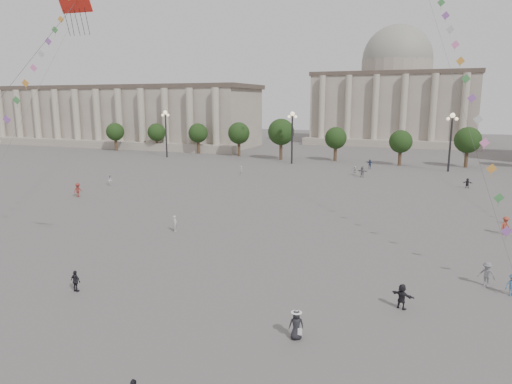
% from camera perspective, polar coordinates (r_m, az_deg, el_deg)
% --- Properties ---
extents(ground, '(360.00, 360.00, 0.00)m').
position_cam_1_polar(ground, '(26.71, -8.76, -17.33)').
color(ground, '#585553').
rests_on(ground, ground).
extents(hall_west, '(84.00, 26.22, 17.20)m').
position_cam_1_polar(hall_west, '(143.52, -16.36, 9.13)').
color(hall_west, gray).
rests_on(hall_west, ground).
extents(hall_central, '(48.30, 34.30, 35.50)m').
position_cam_1_polar(hall_central, '(149.89, 16.93, 11.40)').
color(hall_central, gray).
rests_on(hall_central, ground).
extents(tree_row, '(137.12, 5.12, 8.00)m').
position_cam_1_polar(tree_row, '(99.19, 14.27, 6.71)').
color(tree_row, '#3D2C1E').
rests_on(tree_row, ground).
extents(lamp_post_far_west, '(2.00, 0.90, 10.65)m').
position_cam_1_polar(lamp_post_far_west, '(106.81, -11.22, 8.20)').
color(lamp_post_far_west, '#262628').
rests_on(lamp_post_far_west, ground).
extents(lamp_post_mid_west, '(2.00, 0.90, 10.65)m').
position_cam_1_polar(lamp_post_mid_west, '(94.29, 4.55, 7.99)').
color(lamp_post_mid_west, '#262628').
rests_on(lamp_post_mid_west, ground).
extents(lamp_post_mid_east, '(2.00, 0.90, 10.65)m').
position_cam_1_polar(lamp_post_mid_east, '(90.40, 23.23, 6.98)').
color(lamp_post_mid_east, '#262628').
rests_on(lamp_post_mid_east, ground).
extents(person_crowd_0, '(1.13, 0.58, 1.85)m').
position_cam_1_polar(person_crowd_0, '(89.64, 14.03, 3.39)').
color(person_crowd_0, navy).
rests_on(person_crowd_0, ground).
extents(person_crowd_1, '(0.97, 0.96, 1.58)m').
position_cam_1_polar(person_crowd_1, '(73.77, -17.78, 1.44)').
color(person_crowd_1, silver).
rests_on(person_crowd_1, ground).
extents(person_crowd_2, '(0.91, 1.33, 1.89)m').
position_cam_1_polar(person_crowd_2, '(66.05, -21.36, 0.23)').
color(person_crowd_2, maroon).
rests_on(person_crowd_2, ground).
extents(person_crowd_3, '(1.57, 1.03, 1.62)m').
position_cam_1_polar(person_crowd_3, '(30.45, 17.77, -12.33)').
color(person_crowd_3, black).
rests_on(person_crowd_3, ground).
extents(person_crowd_4, '(1.50, 1.15, 1.58)m').
position_cam_1_polar(person_crowd_4, '(81.72, 12.25, 2.64)').
color(person_crowd_4, silver).
rests_on(person_crowd_4, ground).
extents(person_crowd_6, '(1.31, 0.98, 1.80)m').
position_cam_1_polar(person_crowd_6, '(36.03, 26.88, -9.16)').
color(person_crowd_6, slate).
rests_on(person_crowd_6, ground).
extents(person_crowd_8, '(1.27, 1.32, 1.80)m').
position_cam_1_polar(person_crowd_8, '(50.43, 28.73, -3.70)').
color(person_crowd_8, '#9F3C2B').
rests_on(person_crowd_8, ground).
extents(person_crowd_9, '(1.42, 0.63, 1.48)m').
position_cam_1_polar(person_crowd_9, '(74.75, 24.91, 1.00)').
color(person_crowd_9, black).
rests_on(person_crowd_9, ground).
extents(person_crowd_10, '(0.67, 0.69, 1.60)m').
position_cam_1_polar(person_crowd_10, '(79.89, -1.84, 2.70)').
color(person_crowd_10, '#BABAB5').
rests_on(person_crowd_10, ground).
extents(person_crowd_12, '(1.83, 1.15, 1.88)m').
position_cam_1_polar(person_crowd_12, '(79.62, 13.16, 2.48)').
color(person_crowd_12, slate).
rests_on(person_crowd_12, ground).
extents(person_crowd_13, '(0.58, 0.69, 1.62)m').
position_cam_1_polar(person_crowd_13, '(46.04, -10.08, -3.90)').
color(person_crowd_13, beige).
rests_on(person_crowd_13, ground).
extents(tourist_4, '(0.92, 0.48, 1.50)m').
position_cam_1_polar(tourist_4, '(33.77, -21.62, -10.32)').
color(tourist_4, black).
rests_on(tourist_4, ground).
extents(hat_person, '(0.96, 0.80, 1.69)m').
position_cam_1_polar(hat_person, '(25.79, 5.07, -16.13)').
color(hat_person, black).
rests_on(hat_person, ground).
extents(dragon_kite, '(6.56, 4.74, 22.08)m').
position_cam_1_polar(dragon_kite, '(32.58, -21.88, 19.50)').
color(dragon_kite, red).
rests_on(dragon_kite, ground).
extents(kite_train_west, '(23.85, 51.58, 71.17)m').
position_cam_1_polar(kite_train_west, '(64.21, -22.00, 20.64)').
color(kite_train_west, '#3F3F3F').
rests_on(kite_train_west, ground).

